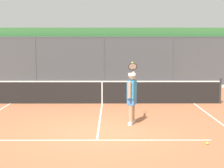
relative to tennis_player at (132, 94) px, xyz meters
name	(u,v)px	position (x,y,z in m)	size (l,w,h in m)	color
ground_plane	(98,133)	(1.03, 1.09, -0.94)	(60.00, 60.00, 0.00)	#A8603D
court_line_markings	(97,143)	(1.03, 2.11, -0.94)	(7.80, 9.93, 0.01)	white
fence_backdrop	(105,57)	(1.03, -9.51, 0.74)	(18.61, 1.37, 3.39)	#474C51
tennis_net	(102,92)	(1.03, -3.59, -0.45)	(10.03, 0.09, 1.07)	#2D2D2D
tennis_player	(132,94)	(0.00, 0.00, 0.00)	(0.39, 1.38, 1.91)	silver
tennis_ball_by_sideline	(207,143)	(-1.78, 2.25, -0.91)	(0.07, 0.07, 0.07)	#CCDB33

